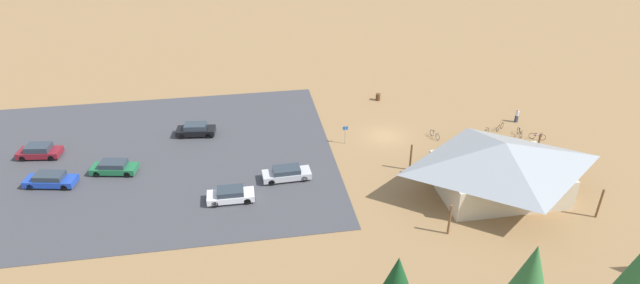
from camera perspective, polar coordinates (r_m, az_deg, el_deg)
name	(u,v)px	position (r m, az deg, el deg)	size (l,w,h in m)	color
ground	(385,136)	(59.69, 7.05, 0.64)	(160.00, 160.00, 0.00)	#937047
parking_lot_asphalt	(137,160)	(57.97, -19.21, -1.80)	(40.67, 30.21, 0.05)	#424247
bike_pavilion	(502,164)	(50.97, 19.05, -2.30)	(14.14, 10.68, 5.29)	beige
trash_bin	(378,97)	(68.14, 6.30, 4.87)	(0.60, 0.60, 0.90)	brown
lot_sign	(345,132)	(57.13, 2.75, 1.07)	(0.56, 0.08, 2.20)	#99999E
pine_far_east	(530,278)	(36.22, 21.78, -13.50)	(3.20, 3.20, 7.53)	brown
bicycle_yellow_near_porch	(485,133)	(61.86, 17.46, 0.93)	(1.37, 1.17, 0.93)	black
bicycle_teal_edge_north	(509,146)	(60.15, 19.73, -0.37)	(1.17, 1.23, 0.81)	black
bicycle_purple_lone_west	(537,136)	(63.17, 22.46, 0.56)	(1.58, 0.91, 0.85)	black
bicycle_red_front_row	(539,150)	(60.36, 22.60, -0.83)	(0.48, 1.74, 0.79)	black
bicycle_orange_edge_south	(500,127)	(63.81, 18.90, 1.54)	(1.36, 1.04, 0.86)	black
bicycle_silver_near_sign	(435,135)	(60.09, 12.31, 0.77)	(0.60, 1.74, 0.81)	black
bicycle_green_by_bin	(488,145)	(59.61, 17.73, -0.28)	(0.55, 1.69, 0.77)	black
bicycle_black_mid_cluster	(520,133)	(63.28, 20.79, 0.96)	(0.54, 1.74, 0.84)	black
car_blue_far_end	(50,180)	(56.46, -27.15, -3.64)	(5.00, 2.66, 1.33)	#1E42B2
car_maroon_front_row	(39,151)	(62.11, -28.09, -0.88)	(4.47, 2.41, 1.42)	maroon
car_black_back_corner	(196,130)	(60.62, -13.29, 1.30)	(4.44, 2.28, 1.40)	black
car_green_mid_lot	(114,167)	(56.00, -21.39, -2.56)	(4.67, 2.55, 1.32)	#1E6B3D
car_silver_by_curb	(287,173)	(51.31, -3.63, -3.41)	(4.74, 1.94, 1.29)	#BCBCC1
car_white_near_entry	(231,195)	(48.89, -9.64, -5.66)	(4.29, 1.83, 1.28)	white
visitor_by_pavilion	(517,115)	(66.16, 20.54, 2.71)	(0.37, 0.36, 1.64)	#2D3347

